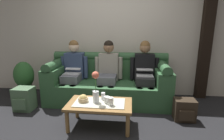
{
  "coord_description": "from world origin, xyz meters",
  "views": [
    {
      "loc": [
        0.45,
        -2.2,
        1.45
      ],
      "look_at": [
        0.12,
        0.82,
        0.73
      ],
      "focal_mm": 28.19,
      "sensor_mm": 36.0,
      "label": 1
    }
  ],
  "objects": [
    {
      "name": "cup_far_left",
      "position": [
        0.11,
        0.17,
        0.43
      ],
      "size": [
        0.08,
        0.08,
        0.1
      ],
      "primitive_type": "cylinder",
      "color": "white",
      "rests_on": "coffee_table"
    },
    {
      "name": "person_right",
      "position": [
        0.71,
        1.17,
        0.66
      ],
      "size": [
        0.56,
        0.67,
        1.22
      ],
      "color": "#232326",
      "rests_on": "ground_plane"
    },
    {
      "name": "potted_plant",
      "position": [
        -1.78,
        1.13,
        0.43
      ],
      "size": [
        0.4,
        0.4,
        0.78
      ],
      "color": "brown",
      "rests_on": "ground_plane"
    },
    {
      "name": "person_middle",
      "position": [
        0.0,
        1.17,
        0.66
      ],
      "size": [
        0.56,
        0.67,
        1.22
      ],
      "color": "#595B66",
      "rests_on": "ground_plane"
    },
    {
      "name": "cup_near_right",
      "position": [
        0.04,
        0.28,
        0.44
      ],
      "size": [
        0.06,
        0.06,
        0.11
      ],
      "primitive_type": "cylinder",
      "color": "silver",
      "rests_on": "coffee_table"
    },
    {
      "name": "backpack_right",
      "position": [
        1.32,
        0.5,
        0.17
      ],
      "size": [
        0.32,
        0.28,
        0.35
      ],
      "color": "#2D2319",
      "rests_on": "ground_plane"
    },
    {
      "name": "timber_pillar",
      "position": [
        1.94,
        1.58,
        1.45
      ],
      "size": [
        0.2,
        0.2,
        2.9
      ],
      "primitive_type": "cube",
      "color": "black",
      "rests_on": "ground_plane"
    },
    {
      "name": "backpack_left",
      "position": [
        -1.46,
        0.57,
        0.21
      ],
      "size": [
        0.33,
        0.31,
        0.42
      ],
      "color": "#4C6B4C",
      "rests_on": "ground_plane"
    },
    {
      "name": "snack_bowl",
      "position": [
        -0.25,
        0.18,
        0.43
      ],
      "size": [
        0.15,
        0.15,
        0.12
      ],
      "color": "tan",
      "rests_on": "coffee_table"
    },
    {
      "name": "cup_far_center",
      "position": [
        -0.09,
        0.3,
        0.45
      ],
      "size": [
        0.08,
        0.08,
        0.13
      ],
      "primitive_type": "cylinder",
      "color": "silver",
      "rests_on": "coffee_table"
    },
    {
      "name": "person_left",
      "position": [
        -0.71,
        1.17,
        0.66
      ],
      "size": [
        0.56,
        0.67,
        1.22
      ],
      "color": "#595B66",
      "rests_on": "ground_plane"
    },
    {
      "name": "back_wall_patterned",
      "position": [
        0.0,
        1.7,
        1.45
      ],
      "size": [
        6.0,
        0.12,
        2.9
      ],
      "primitive_type": "cube",
      "color": "beige",
      "rests_on": "ground_plane"
    },
    {
      "name": "flower_vase",
      "position": [
        -0.05,
        0.17,
        0.62
      ],
      "size": [
        0.1,
        0.1,
        0.47
      ],
      "color": "silver",
      "rests_on": "coffee_table"
    },
    {
      "name": "cup_near_left",
      "position": [
        0.18,
        0.1,
        0.44
      ],
      "size": [
        0.08,
        0.08,
        0.12
      ],
      "primitive_type": "cylinder",
      "color": "white",
      "rests_on": "coffee_table"
    },
    {
      "name": "coffee_table",
      "position": [
        0.0,
        0.18,
        0.33
      ],
      "size": [
        0.95,
        0.55,
        0.38
      ],
      "color": "olive",
      "rests_on": "ground_plane"
    },
    {
      "name": "ground_plane",
      "position": [
        0.0,
        0.0,
        0.0
      ],
      "size": [
        14.0,
        14.0,
        0.0
      ],
      "primitive_type": "plane",
      "color": "black"
    },
    {
      "name": "couch",
      "position": [
        0.0,
        1.17,
        0.37
      ],
      "size": [
        2.38,
        0.88,
        0.96
      ],
      "color": "#2D5633",
      "rests_on": "ground_plane"
    }
  ]
}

